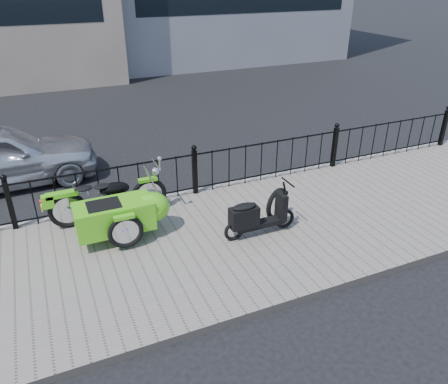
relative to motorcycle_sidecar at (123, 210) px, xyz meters
name	(u,v)px	position (x,y,z in m)	size (l,w,h in m)	color
ground	(220,227)	(1.70, -0.33, -0.59)	(120.00, 120.00, 0.00)	black
sidewalk	(231,238)	(1.70, -0.83, -0.53)	(30.00, 3.80, 0.12)	gray
curb	(193,193)	(1.70, 1.11, -0.53)	(30.00, 0.10, 0.12)	gray
iron_fence	(195,173)	(1.70, 0.97, -0.01)	(14.11, 0.11, 1.08)	black
motorcycle_sidecar	(123,210)	(0.00, 0.00, 0.00)	(2.28, 1.48, 0.98)	black
scooter	(256,217)	(2.10, -0.99, -0.11)	(1.39, 0.41, 0.94)	black
spare_tire	(277,204)	(2.73, -0.64, -0.16)	(0.63, 0.63, 0.09)	black
sedan_car	(0,157)	(-1.99, 3.27, 0.09)	(1.63, 4.05, 1.38)	silver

